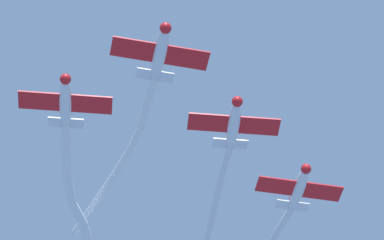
{
  "coord_description": "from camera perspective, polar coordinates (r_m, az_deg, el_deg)",
  "views": [
    {
      "loc": [
        -7.98,
        43.92,
        7.97
      ],
      "look_at": [
        4.53,
        -3.3,
        65.12
      ],
      "focal_mm": 82.15,
      "sensor_mm": 36.0,
      "label": 1
    }
  ],
  "objects": [
    {
      "name": "airplane_left_wing",
      "position": [
        75.54,
        2.72,
        -0.23
      ],
      "size": [
        8.07,
        6.21,
        2.0
      ],
      "rotation": [
        0.0,
        0.0,
        1.92
      ],
      "color": "white"
    },
    {
      "name": "smoke_trail_lead",
      "position": [
        81.2,
        -4.86,
        -2.84
      ],
      "size": [
        14.63,
        19.32,
        3.55
      ],
      "color": "white"
    },
    {
      "name": "smoke_trail_right_wing",
      "position": [
        83.8,
        -7.25,
        -5.97
      ],
      "size": [
        4.37,
        21.41,
        1.53
      ],
      "color": "white"
    },
    {
      "name": "airplane_right_wing",
      "position": [
        75.06,
        -8.21,
        1.18
      ],
      "size": [
        8.07,
        6.21,
        2.0
      ],
      "rotation": [
        0.0,
        0.0,
        1.92
      ],
      "color": "white"
    },
    {
      "name": "airplane_lead",
      "position": [
        70.83,
        -2.09,
        4.38
      ],
      "size": [
        7.92,
        6.16,
        2.0
      ],
      "rotation": [
        0.0,
        0.0,
        2.03
      ],
      "color": "white"
    },
    {
      "name": "airplane_slot",
      "position": [
        80.95,
        6.96,
        -4.4
      ],
      "size": [
        7.95,
        6.18,
        2.0
      ],
      "rotation": [
        0.0,
        0.0,
        2.01
      ],
      "color": "white"
    }
  ]
}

